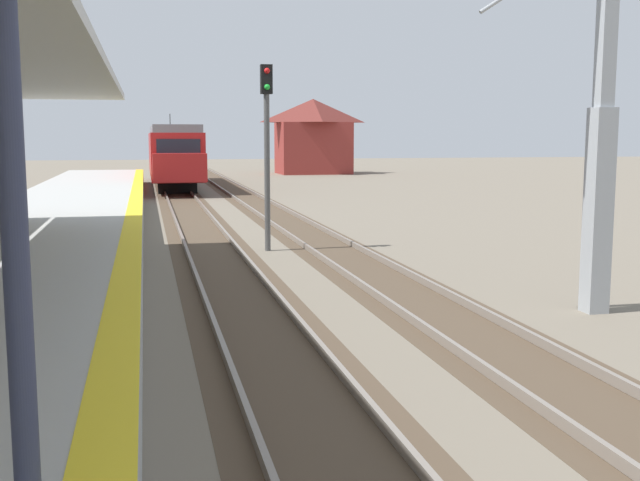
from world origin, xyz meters
The scene contains 7 objects.
station_platform centered at (-2.50, 16.00, 0.45)m, with size 5.00×80.00×0.91m.
track_pair_nearest_platform centered at (1.90, 20.00, 0.05)m, with size 2.34×120.00×0.16m.
track_pair_middle centered at (5.30, 20.00, 0.05)m, with size 2.34×120.00×0.16m.
approaching_train centered at (1.90, 50.78, 2.18)m, with size 2.93×19.60×4.76m.
rail_signal_post centered at (3.47, 21.38, 3.19)m, with size 0.32×0.34×5.20m.
catenary_pylon_far_side centered at (7.87, 12.34, 3.60)m, with size 5.00×0.40×7.50m.
distant_trackside_house centered at (14.39, 65.98, 3.34)m, with size 6.60×5.28×6.40m.
Camera 1 is at (0.11, -0.35, 3.24)m, focal length 43.74 mm.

